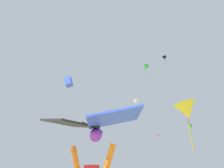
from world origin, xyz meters
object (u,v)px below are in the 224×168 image
(distant_kite_white_far_center, at_px, (136,102))
(distant_kite_yellow_mid_right, at_px, (187,110))
(distant_kite_black_high_left, at_px, (165,58))
(distant_kite_magenta_mid_left, at_px, (159,135))
(distant_kite_blue_overhead_distant, at_px, (69,82))
(held_stunt_kite, at_px, (91,124))
(distant_kite_green_low_left, at_px, (146,67))
(distant_kite_green_high_right, at_px, (191,127))

(distant_kite_white_far_center, bearing_deg, distant_kite_yellow_mid_right, -72.90)
(distant_kite_yellow_mid_right, bearing_deg, distant_kite_white_far_center, 107.10)
(distant_kite_white_far_center, bearing_deg, distant_kite_black_high_left, -33.82)
(distant_kite_magenta_mid_left, height_order, distant_kite_blue_overhead_distant, distant_kite_blue_overhead_distant)
(distant_kite_white_far_center, bearing_deg, held_stunt_kite, -80.87)
(distant_kite_black_high_left, bearing_deg, held_stunt_kite, -92.22)
(held_stunt_kite, relative_size, distant_kite_green_low_left, 0.91)
(distant_kite_green_low_left, bearing_deg, distant_kite_white_far_center, 107.80)
(distant_kite_black_high_left, bearing_deg, distant_kite_yellow_mid_right, -87.24)
(distant_kite_yellow_mid_right, bearing_deg, distant_kite_green_high_right, 85.89)
(held_stunt_kite, height_order, distant_kite_yellow_mid_right, distant_kite_yellow_mid_right)
(distant_kite_yellow_mid_right, xyz_separation_m, distant_kite_green_high_right, (1.63, 22.66, 4.32))
(distant_kite_magenta_mid_left, distance_m, distant_kite_green_low_left, 13.27)
(distant_kite_yellow_mid_right, relative_size, distant_kite_white_far_center, 1.19)
(distant_kite_blue_overhead_distant, bearing_deg, distant_kite_white_far_center, 75.68)
(distant_kite_blue_overhead_distant, relative_size, distant_kite_green_high_right, 0.84)
(held_stunt_kite, relative_size, distant_kite_magenta_mid_left, 1.92)
(distant_kite_black_high_left, height_order, distant_kite_yellow_mid_right, distant_kite_black_high_left)
(held_stunt_kite, distance_m, distant_kite_green_high_right, 32.76)
(distant_kite_green_high_right, bearing_deg, held_stunt_kite, -96.64)
(distant_kite_black_high_left, height_order, distant_kite_white_far_center, distant_kite_black_high_left)
(distant_kite_blue_overhead_distant, xyz_separation_m, distant_kite_yellow_mid_right, (11.90, -6.28, -6.72))
(distant_kite_blue_overhead_distant, height_order, distant_kite_black_high_left, distant_kite_black_high_left)
(distant_kite_magenta_mid_left, xyz_separation_m, distant_kite_green_high_right, (5.23, -0.82, 0.81))
(distant_kite_white_far_center, height_order, distant_kite_green_high_right, distant_kite_white_far_center)
(held_stunt_kite, distance_m, distant_kite_magenta_mid_left, 33.22)
(distant_kite_yellow_mid_right, distance_m, distant_kite_green_low_left, 16.50)
(distant_kite_magenta_mid_left, xyz_separation_m, distant_kite_green_low_left, (0.00, -11.27, 7.00))
(distant_kite_blue_overhead_distant, relative_size, distant_kite_green_low_left, 0.65)
(held_stunt_kite, height_order, distant_kite_green_high_right, distant_kite_green_high_right)
(distant_kite_blue_overhead_distant, bearing_deg, distant_kite_green_high_right, 50.44)
(held_stunt_kite, relative_size, distant_kite_black_high_left, 1.07)
(distant_kite_blue_overhead_distant, height_order, distant_kite_white_far_center, distant_kite_white_far_center)
(distant_kite_magenta_mid_left, distance_m, distant_kite_white_far_center, 7.63)
(distant_kite_black_high_left, height_order, distant_kite_green_high_right, distant_kite_black_high_left)
(distant_kite_green_low_left, distance_m, distant_kite_green_high_right, 13.22)
(distant_kite_blue_overhead_distant, relative_size, distant_kite_black_high_left, 0.77)
(distant_kite_magenta_mid_left, bearing_deg, distant_kite_black_high_left, -55.09)
(distant_kite_black_high_left, relative_size, distant_kite_yellow_mid_right, 0.59)
(held_stunt_kite, relative_size, distant_kite_green_high_right, 1.18)
(distant_kite_yellow_mid_right, bearing_deg, held_stunt_kite, -102.83)
(distant_kite_blue_overhead_distant, xyz_separation_m, distant_kite_green_high_right, (13.53, 16.38, -2.39))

